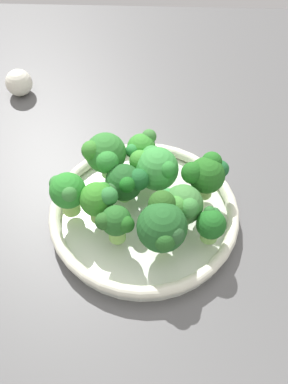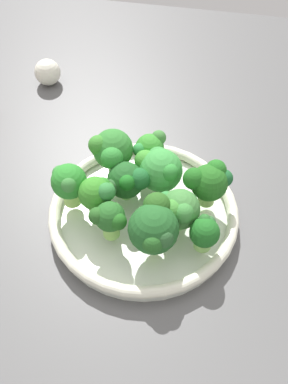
{
  "view_description": "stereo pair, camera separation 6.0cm",
  "coord_description": "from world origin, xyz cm",
  "px_view_note": "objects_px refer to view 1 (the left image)",
  "views": [
    {
      "loc": [
        -37.62,
        -4.81,
        52.06
      ],
      "look_at": [
        0.36,
        -3.42,
        6.04
      ],
      "focal_mm": 39.96,
      "sensor_mm": 36.0,
      "label": 1
    },
    {
      "loc": [
        -36.94,
        -10.73,
        52.06
      ],
      "look_at": [
        0.36,
        -3.42,
        6.04
      ],
      "focal_mm": 39.96,
      "sensor_mm": 36.0,
      "label": 2
    }
  ],
  "objects_px": {
    "broccoli_floret_7": "(67,192)",
    "broccoli_floret_8": "(182,205)",
    "broccoli_floret_1": "(115,223)",
    "broccoli_floret_10": "(142,149)",
    "broccoli_floret_3": "(99,199)",
    "broccoli_floret_0": "(211,224)",
    "broccoli_floret_4": "(206,174)",
    "broccoli_floret_2": "(163,226)",
    "bowl": "(144,211)",
    "broccoli_floret_9": "(155,167)",
    "broccoli_floret_5": "(104,154)",
    "garlic_bulb": "(19,83)",
    "broccoli_floret_6": "(125,183)"
  },
  "relations": [
    {
      "from": "broccoli_floret_3",
      "to": "broccoli_floret_7",
      "type": "distance_m",
      "value": 0.05
    },
    {
      "from": "broccoli_floret_0",
      "to": "broccoli_floret_2",
      "type": "relative_size",
      "value": 0.62
    },
    {
      "from": "broccoli_floret_3",
      "to": "broccoli_floret_7",
      "type": "height_order",
      "value": "broccoli_floret_7"
    },
    {
      "from": "broccoli_floret_5",
      "to": "broccoli_floret_8",
      "type": "relative_size",
      "value": 1.23
    },
    {
      "from": "broccoli_floret_5",
      "to": "broccoli_floret_10",
      "type": "distance_m",
      "value": 0.06
    },
    {
      "from": "broccoli_floret_0",
      "to": "broccoli_floret_10",
      "type": "distance_m",
      "value": 0.16
    },
    {
      "from": "broccoli_floret_0",
      "to": "broccoli_floret_5",
      "type": "relative_size",
      "value": 0.67
    },
    {
      "from": "broccoli_floret_3",
      "to": "broccoli_floret_5",
      "type": "xyz_separation_m",
      "value": [
        0.08,
        0.0,
        0.01
      ]
    },
    {
      "from": "broccoli_floret_0",
      "to": "broccoli_floret_7",
      "type": "xyz_separation_m",
      "value": [
        0.04,
        0.19,
        0.01
      ]
    },
    {
      "from": "broccoli_floret_0",
      "to": "broccoli_floret_5",
      "type": "xyz_separation_m",
      "value": [
        0.11,
        0.15,
        0.02
      ]
    },
    {
      "from": "broccoli_floret_1",
      "to": "broccoli_floret_5",
      "type": "xyz_separation_m",
      "value": [
        0.11,
        0.02,
        0.01
      ]
    },
    {
      "from": "broccoli_floret_10",
      "to": "garlic_bulb",
      "type": "relative_size",
      "value": 1.18
    },
    {
      "from": "broccoli_floret_7",
      "to": "bowl",
      "type": "bearing_deg",
      "value": -82.7
    },
    {
      "from": "broccoli_floret_0",
      "to": "broccoli_floret_9",
      "type": "xyz_separation_m",
      "value": [
        0.09,
        0.08,
        0.01
      ]
    },
    {
      "from": "broccoli_floret_0",
      "to": "broccoli_floret_1",
      "type": "xyz_separation_m",
      "value": [
        -0.01,
        0.13,
        0.01
      ]
    },
    {
      "from": "broccoli_floret_0",
      "to": "broccoli_floret_4",
      "type": "height_order",
      "value": "broccoli_floret_4"
    },
    {
      "from": "broccoli_floret_3",
      "to": "broccoli_floret_8",
      "type": "relative_size",
      "value": 1.08
    },
    {
      "from": "broccoli_floret_9",
      "to": "garlic_bulb",
      "type": "height_order",
      "value": "broccoli_floret_9"
    },
    {
      "from": "broccoli_floret_4",
      "to": "broccoli_floret_7",
      "type": "relative_size",
      "value": 1.0
    },
    {
      "from": "bowl",
      "to": "broccoli_floret_6",
      "type": "relative_size",
      "value": 4.41
    },
    {
      "from": "broccoli_floret_3",
      "to": "broccoli_floret_6",
      "type": "bearing_deg",
      "value": -43.76
    },
    {
      "from": "bowl",
      "to": "broccoli_floret_8",
      "type": "relative_size",
      "value": 4.46
    },
    {
      "from": "broccoli_floret_8",
      "to": "garlic_bulb",
      "type": "relative_size",
      "value": 1.22
    },
    {
      "from": "broccoli_floret_7",
      "to": "broccoli_floret_10",
      "type": "height_order",
      "value": "broccoli_floret_7"
    },
    {
      "from": "broccoli_floret_9",
      "to": "broccoli_floret_3",
      "type": "bearing_deg",
      "value": 130.79
    },
    {
      "from": "broccoli_floret_5",
      "to": "broccoli_floret_10",
      "type": "relative_size",
      "value": 1.27
    },
    {
      "from": "broccoli_floret_1",
      "to": "garlic_bulb",
      "type": "xyz_separation_m",
      "value": [
        0.35,
        0.21,
        -0.04
      ]
    },
    {
      "from": "broccoli_floret_7",
      "to": "garlic_bulb",
      "type": "bearing_deg",
      "value": 25.6
    },
    {
      "from": "broccoli_floret_0",
      "to": "broccoli_floret_6",
      "type": "distance_m",
      "value": 0.13
    },
    {
      "from": "broccoli_floret_4",
      "to": "garlic_bulb",
      "type": "xyz_separation_m",
      "value": [
        0.27,
        0.34,
        -0.05
      ]
    },
    {
      "from": "broccoli_floret_5",
      "to": "broccoli_floret_10",
      "type": "xyz_separation_m",
      "value": [
        0.03,
        -0.05,
        -0.01
      ]
    },
    {
      "from": "broccoli_floret_6",
      "to": "broccoli_floret_8",
      "type": "xyz_separation_m",
      "value": [
        -0.04,
        -0.08,
        0.0
      ]
    },
    {
      "from": "broccoli_floret_3",
      "to": "broccoli_floret_4",
      "type": "height_order",
      "value": "broccoli_floret_4"
    },
    {
      "from": "broccoli_floret_7",
      "to": "garlic_bulb",
      "type": "distance_m",
      "value": 0.34
    },
    {
      "from": "broccoli_floret_0",
      "to": "broccoli_floret_10",
      "type": "bearing_deg",
      "value": 36.45
    },
    {
      "from": "bowl",
      "to": "broccoli_floret_9",
      "type": "relative_size",
      "value": 3.85
    },
    {
      "from": "broccoli_floret_10",
      "to": "broccoli_floret_3",
      "type": "bearing_deg",
      "value": 152.68
    },
    {
      "from": "broccoli_floret_1",
      "to": "broccoli_floret_3",
      "type": "bearing_deg",
      "value": 34.01
    },
    {
      "from": "broccoli_floret_7",
      "to": "broccoli_floret_5",
      "type": "bearing_deg",
      "value": -33.33
    },
    {
      "from": "broccoli_floret_7",
      "to": "broccoli_floret_8",
      "type": "bearing_deg",
      "value": -94.76
    },
    {
      "from": "broccoli_floret_2",
      "to": "broccoli_floret_10",
      "type": "xyz_separation_m",
      "value": [
        0.15,
        0.03,
        -0.01
      ]
    },
    {
      "from": "broccoli_floret_1",
      "to": "broccoli_floret_2",
      "type": "height_order",
      "value": "broccoli_floret_2"
    },
    {
      "from": "bowl",
      "to": "broccoli_floret_2",
      "type": "relative_size",
      "value": 3.35
    },
    {
      "from": "bowl",
      "to": "broccoli_floret_0",
      "type": "height_order",
      "value": "broccoli_floret_0"
    },
    {
      "from": "broccoli_floret_0",
      "to": "garlic_bulb",
      "type": "relative_size",
      "value": 1.01
    },
    {
      "from": "broccoli_floret_10",
      "to": "garlic_bulb",
      "type": "height_order",
      "value": "broccoli_floret_10"
    },
    {
      "from": "broccoli_floret_1",
      "to": "broccoli_floret_10",
      "type": "xyz_separation_m",
      "value": [
        0.14,
        -0.03,
        -0.0
      ]
    },
    {
      "from": "broccoli_floret_3",
      "to": "broccoli_floret_4",
      "type": "xyz_separation_m",
      "value": [
        0.05,
        -0.15,
        0.0
      ]
    },
    {
      "from": "broccoli_floret_3",
      "to": "broccoli_floret_8",
      "type": "height_order",
      "value": "broccoli_floret_3"
    },
    {
      "from": "broccoli_floret_2",
      "to": "broccoli_floret_5",
      "type": "bearing_deg",
      "value": 35.64
    }
  ]
}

